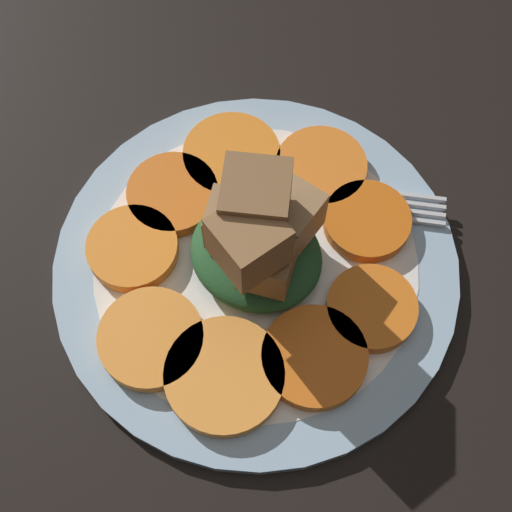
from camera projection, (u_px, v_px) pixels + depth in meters
The scene contains 13 objects.
table_slab at pixel (256, 274), 51.78cm from camera, with size 120.00×120.00×2.00cm, color black.
plate at pixel (256, 266), 50.40cm from camera, with size 28.52×28.52×1.05cm.
carrot_slice_0 at pixel (151, 339), 46.90cm from camera, with size 7.01×7.01×1.10cm, color orange.
carrot_slice_1 at pixel (224, 376), 45.82cm from camera, with size 7.81×7.81×1.10cm, color #F9963A.
carrot_slice_2 at pixel (314, 357), 46.35cm from camera, with size 6.95×6.95×1.10cm, color orange.
carrot_slice_3 at pixel (372, 308), 47.81cm from camera, with size 6.11×6.11×1.10cm, color orange.
carrot_slice_4 at pixel (367, 221), 50.66cm from camera, with size 6.22×6.22×1.10cm, color #D56014.
carrot_slice_5 at pixel (323, 169), 52.53cm from camera, with size 6.74×6.74×1.10cm, color orange.
carrot_slice_6 at pixel (232, 156), 53.01cm from camera, with size 7.23×7.23×1.10cm, color orange.
carrot_slice_7 at pixel (173, 194), 51.60cm from camera, with size 6.62×6.62×1.10cm, color orange.
carrot_slice_8 at pixel (133, 248), 49.73cm from camera, with size 6.40×6.40×1.10cm, color orange.
center_pile at pixel (259, 239), 46.15cm from camera, with size 9.31×8.95×10.65cm.
fork at pixel (319, 196), 51.92cm from camera, with size 18.39×9.62×0.40cm.
Camera 1 is at (-11.35, 17.62, 48.36)cm, focal length 50.00 mm.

